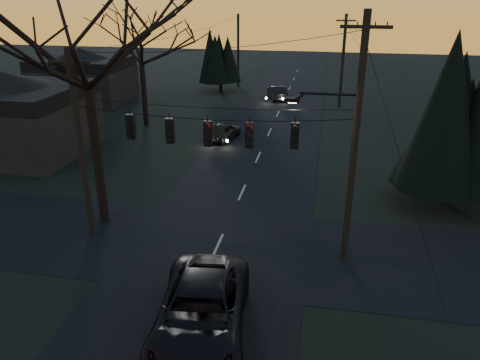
% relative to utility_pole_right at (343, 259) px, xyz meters
% --- Properties ---
extents(main_road, '(8.00, 120.00, 0.02)m').
position_rel_utility_pole_right_xyz_m(main_road, '(-5.50, 10.00, 0.01)').
color(main_road, black).
rests_on(main_road, ground).
extents(cross_road, '(60.00, 7.00, 0.02)m').
position_rel_utility_pole_right_xyz_m(cross_road, '(-5.50, 0.00, 0.01)').
color(cross_road, black).
rests_on(cross_road, ground).
extents(utility_pole_right, '(5.00, 0.30, 10.00)m').
position_rel_utility_pole_right_xyz_m(utility_pole_right, '(0.00, 0.00, 0.00)').
color(utility_pole_right, black).
rests_on(utility_pole_right, ground).
extents(utility_pole_left, '(1.80, 0.30, 8.50)m').
position_rel_utility_pole_right_xyz_m(utility_pole_left, '(-11.50, 0.00, 0.00)').
color(utility_pole_left, black).
rests_on(utility_pole_left, ground).
extents(utility_pole_far_r, '(1.80, 0.30, 8.50)m').
position_rel_utility_pole_right_xyz_m(utility_pole_far_r, '(0.00, 28.00, 0.00)').
color(utility_pole_far_r, black).
rests_on(utility_pole_far_r, ground).
extents(utility_pole_far_l, '(0.30, 0.30, 8.00)m').
position_rel_utility_pole_right_xyz_m(utility_pole_far_l, '(-11.50, 36.00, 0.00)').
color(utility_pole_far_l, black).
rests_on(utility_pole_far_l, ground).
extents(span_signal_assembly, '(11.50, 0.44, 1.55)m').
position_rel_utility_pole_right_xyz_m(span_signal_assembly, '(-5.74, 0.00, 5.28)').
color(span_signal_assembly, black).
rests_on(span_signal_assembly, ground).
extents(bare_tree_left, '(9.95, 9.95, 13.05)m').
position_rel_utility_pole_right_xyz_m(bare_tree_left, '(-11.54, 1.37, 9.13)').
color(bare_tree_left, black).
rests_on(bare_tree_left, ground).
extents(evergreen_right, '(4.91, 4.91, 8.36)m').
position_rel_utility_pole_right_xyz_m(evergreen_right, '(5.46, 6.82, 4.78)').
color(evergreen_right, black).
rests_on(evergreen_right, ground).
extents(bare_tree_dist, '(7.12, 7.12, 10.02)m').
position_rel_utility_pole_right_xyz_m(bare_tree_dist, '(-15.93, 18.27, 7.00)').
color(bare_tree_dist, black).
rests_on(bare_tree_dist, ground).
extents(evergreen_dist, '(3.77, 3.77, 5.95)m').
position_rel_utility_pole_right_xyz_m(evergreen_dist, '(-12.81, 32.64, 3.57)').
color(evergreen_dist, black).
rests_on(evergreen_dist, ground).
extents(house_left_near, '(10.00, 8.00, 5.60)m').
position_rel_utility_pole_right_xyz_m(house_left_near, '(-22.50, 10.00, 2.80)').
color(house_left_near, black).
rests_on(house_left_near, ground).
extents(house_left_far, '(9.00, 7.00, 5.20)m').
position_rel_utility_pole_right_xyz_m(house_left_far, '(-25.50, 26.00, 2.60)').
color(house_left_far, black).
rests_on(house_left_far, ground).
extents(suv_near, '(3.61, 6.56, 1.74)m').
position_rel_utility_pole_right_xyz_m(suv_near, '(-4.70, -5.65, 0.87)').
color(suv_near, black).
rests_on(suv_near, ground).
extents(sedan_oncoming_a, '(2.25, 4.02, 1.29)m').
position_rel_utility_pole_right_xyz_m(sedan_oncoming_a, '(-8.63, 15.51, 0.65)').
color(sedan_oncoming_a, black).
rests_on(sedan_oncoming_a, ground).
extents(sedan_oncoming_b, '(2.58, 4.39, 1.37)m').
position_rel_utility_pole_right_xyz_m(sedan_oncoming_b, '(-6.30, 30.00, 0.68)').
color(sedan_oncoming_b, black).
rests_on(sedan_oncoming_b, ground).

